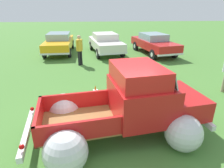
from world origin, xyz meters
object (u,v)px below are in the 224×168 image
object	(u,v)px
show_car_0	(59,42)
lane_cone_0	(96,93)
show_car_1	(105,42)
vintage_pickup_truck	(131,108)
show_car_2	(154,43)
spectator_1	(79,48)

from	to	relation	value
show_car_0	lane_cone_0	size ratio (longest dim) A/B	7.58
show_car_0	show_car_1	bearing A→B (deg)	80.60
vintage_pickup_truck	show_car_2	distance (m)	9.80
vintage_pickup_truck	show_car_2	size ratio (longest dim) A/B	1.00
show_car_1	show_car_2	size ratio (longest dim) A/B	0.96
show_car_1	spectator_1	xyz separation A→B (m)	(-1.64, -2.99, 0.22)
show_car_1	lane_cone_0	distance (m)	7.80
show_car_0	spectator_1	world-z (taller)	spectator_1
show_car_2	spectator_1	bearing A→B (deg)	-75.46
spectator_1	vintage_pickup_truck	bearing A→B (deg)	141.37
lane_cone_0	show_car_2	bearing A→B (deg)	60.07
show_car_1	show_car_2	bearing A→B (deg)	71.96
show_car_0	lane_cone_0	distance (m)	8.59
lane_cone_0	spectator_1	bearing A→B (deg)	100.84
show_car_0	show_car_2	size ratio (longest dim) A/B	0.98
show_car_1	vintage_pickup_truck	bearing A→B (deg)	-9.30
show_car_2	spectator_1	distance (m)	5.71
vintage_pickup_truck	show_car_1	world-z (taller)	vintage_pickup_truck
vintage_pickup_truck	show_car_0	bearing A→B (deg)	100.37
vintage_pickup_truck	show_car_0	xyz separation A→B (m)	(-3.63, 10.10, 0.03)
spectator_1	show_car_0	bearing A→B (deg)	-26.62
show_car_1	show_car_0	bearing A→B (deg)	-107.37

